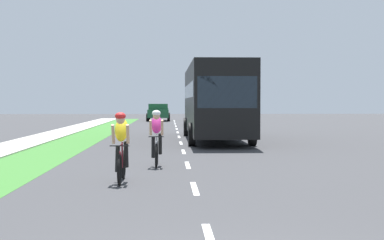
{
  "coord_description": "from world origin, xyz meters",
  "views": [
    {
      "loc": [
        -0.54,
        -4.81,
        1.8
      ],
      "look_at": [
        0.55,
        21.2,
        0.97
      ],
      "focal_mm": 52.23,
      "sensor_mm": 36.0,
      "label": 1
    }
  ],
  "objects_px": {
    "cyclist_lead": "(121,146)",
    "pickup_dark_green": "(158,112)",
    "bus_black": "(215,98)",
    "sedan_silver": "(200,116)",
    "cyclist_trailing": "(157,137)"
  },
  "relations": [
    {
      "from": "sedan_silver",
      "to": "pickup_dark_green",
      "type": "distance_m",
      "value": 11.27
    },
    {
      "from": "cyclist_lead",
      "to": "sedan_silver",
      "type": "distance_m",
      "value": 30.57
    },
    {
      "from": "bus_black",
      "to": "sedan_silver",
      "type": "height_order",
      "value": "bus_black"
    },
    {
      "from": "cyclist_trailing",
      "to": "pickup_dark_green",
      "type": "bearing_deg",
      "value": 90.96
    },
    {
      "from": "cyclist_lead",
      "to": "sedan_silver",
      "type": "relative_size",
      "value": 0.4
    },
    {
      "from": "cyclist_lead",
      "to": "bus_black",
      "type": "bearing_deg",
      "value": 76.97
    },
    {
      "from": "cyclist_lead",
      "to": "pickup_dark_green",
      "type": "height_order",
      "value": "pickup_dark_green"
    },
    {
      "from": "bus_black",
      "to": "cyclist_lead",
      "type": "bearing_deg",
      "value": -103.03
    },
    {
      "from": "bus_black",
      "to": "sedan_silver",
      "type": "xyz_separation_m",
      "value": [
        0.21,
        16.27,
        -1.21
      ]
    },
    {
      "from": "cyclist_trailing",
      "to": "bus_black",
      "type": "relative_size",
      "value": 0.15
    },
    {
      "from": "cyclist_trailing",
      "to": "pickup_dark_green",
      "type": "height_order",
      "value": "pickup_dark_green"
    },
    {
      "from": "bus_black",
      "to": "sedan_silver",
      "type": "bearing_deg",
      "value": 89.25
    },
    {
      "from": "cyclist_lead",
      "to": "sedan_silver",
      "type": "bearing_deg",
      "value": 83.47
    },
    {
      "from": "sedan_silver",
      "to": "cyclist_trailing",
      "type": "bearing_deg",
      "value": -95.77
    },
    {
      "from": "cyclist_lead",
      "to": "bus_black",
      "type": "relative_size",
      "value": 0.15
    }
  ]
}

